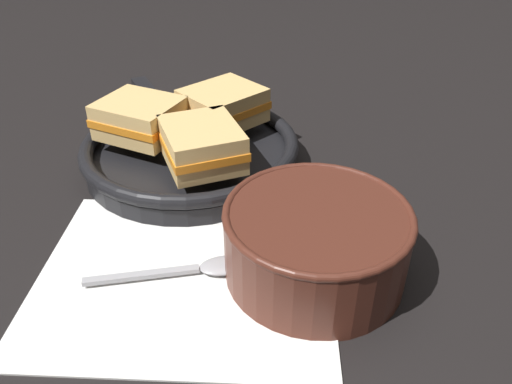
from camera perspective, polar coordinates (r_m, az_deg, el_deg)
ground_plane at (r=0.52m, az=0.96°, el=-7.01°), size 4.00×4.00×0.00m
napkin at (r=0.50m, az=-8.08°, el=-9.17°), size 0.30×0.26×0.00m
soup_bowl at (r=0.48m, az=6.89°, el=-5.30°), size 0.18×0.18×0.08m
spoon at (r=0.50m, az=-6.08°, el=-8.62°), size 0.16×0.06×0.01m
skillet at (r=0.66m, az=-7.50°, el=4.65°), size 0.29×0.36×0.04m
sandwich_near_left at (r=0.66m, az=-13.09°, el=8.23°), size 0.12×0.11×0.05m
sandwich_near_right at (r=0.59m, az=-6.20°, el=5.44°), size 0.12×0.13×0.05m
sandwich_far_left at (r=0.68m, az=-3.79°, el=9.82°), size 0.13×0.13×0.05m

